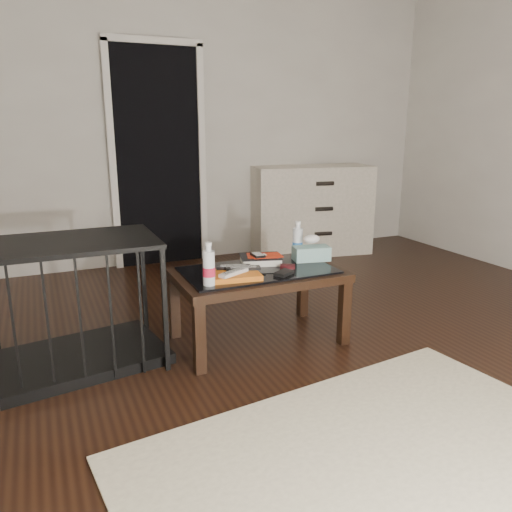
{
  "coord_description": "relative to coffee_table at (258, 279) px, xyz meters",
  "views": [
    {
      "loc": [
        -1.47,
        -2.22,
        1.31
      ],
      "look_at": [
        -0.31,
        0.41,
        0.55
      ],
      "focal_mm": 35.0,
      "sensor_mm": 36.0,
      "label": 1
    }
  ],
  "objects": [
    {
      "name": "remote_black_back",
      "position": [
        -0.17,
        -0.02,
        0.11
      ],
      "size": [
        0.21,
        0.11,
        0.02
      ],
      "primitive_type": "cube",
      "rotation": [
        0.0,
        0.0,
        -0.29
      ],
      "color": "black",
      "rests_on": "magazines"
    },
    {
      "name": "textbook",
      "position": [
        0.07,
        0.12,
        0.09
      ],
      "size": [
        0.3,
        0.26,
        0.05
      ],
      "primitive_type": "cube",
      "rotation": [
        0.0,
        0.0,
        -0.28
      ],
      "color": "black",
      "rests_on": "coffee_table"
    },
    {
      "name": "pet_crate",
      "position": [
        -1.04,
        0.12,
        -0.17
      ],
      "size": [
        0.98,
        0.73,
        0.71
      ],
      "rotation": [
        0.0,
        0.0,
        0.16
      ],
      "color": "black",
      "rests_on": "ground"
    },
    {
      "name": "magazines",
      "position": [
        -0.19,
        -0.1,
        0.08
      ],
      "size": [
        0.31,
        0.25,
        0.03
      ],
      "primitive_type": "cube",
      "rotation": [
        0.0,
        0.0,
        -0.14
      ],
      "color": "#D06413",
      "rests_on": "coffee_table"
    },
    {
      "name": "rug",
      "position": [
        -0.02,
        -1.4,
        -0.39
      ],
      "size": [
        2.17,
        1.73,
        0.01
      ],
      "primitive_type": "cube",
      "rotation": [
        0.0,
        0.0,
        0.12
      ],
      "color": "beige",
      "rests_on": "ground"
    },
    {
      "name": "room_shell",
      "position": [
        0.29,
        -0.42,
        1.22
      ],
      "size": [
        5.0,
        5.0,
        5.0
      ],
      "color": "silver",
      "rests_on": "ground"
    },
    {
      "name": "dresser",
      "position": [
        1.4,
        1.81,
        0.05
      ],
      "size": [
        1.27,
        0.69,
        0.9
      ],
      "rotation": [
        0.0,
        0.0,
        -0.16
      ],
      "color": "beige",
      "rests_on": "ground"
    },
    {
      "name": "flip_phone",
      "position": [
        0.18,
        -0.05,
        0.08
      ],
      "size": [
        0.1,
        0.08,
        0.02
      ],
      "primitive_type": "cube",
      "rotation": [
        0.0,
        0.0,
        -0.49
      ],
      "color": "black",
      "rests_on": "coffee_table"
    },
    {
      "name": "ground",
      "position": [
        0.29,
        -0.42,
        -0.4
      ],
      "size": [
        5.0,
        5.0,
        0.0
      ],
      "primitive_type": "plane",
      "color": "black",
      "rests_on": "ground"
    },
    {
      "name": "water_bottle_right",
      "position": [
        0.36,
        0.17,
        0.18
      ],
      "size": [
        0.07,
        0.07,
        0.24
      ],
      "primitive_type": "cylinder",
      "rotation": [
        0.0,
        0.0,
        0.11
      ],
      "color": "silver",
      "rests_on": "coffee_table"
    },
    {
      "name": "coffee_table",
      "position": [
        0.0,
        0.0,
        0.0
      ],
      "size": [
        1.0,
        0.6,
        0.46
      ],
      "color": "black",
      "rests_on": "ground"
    },
    {
      "name": "remote_black_front",
      "position": [
        -0.12,
        -0.07,
        0.11
      ],
      "size": [
        0.21,
        0.09,
        0.02
      ],
      "primitive_type": "cube",
      "rotation": [
        0.0,
        0.0,
        -0.23
      ],
      "color": "black",
      "rests_on": "magazines"
    },
    {
      "name": "ipod",
      "position": [
        0.05,
        0.1,
        0.12
      ],
      "size": [
        0.07,
        0.11,
        0.02
      ],
      "primitive_type": "cube",
      "rotation": [
        0.0,
        0.0,
        -0.02
      ],
      "color": "black",
      "rests_on": "dvd_mailers"
    },
    {
      "name": "remote_silver",
      "position": [
        -0.21,
        -0.13,
        0.11
      ],
      "size": [
        0.2,
        0.14,
        0.02
      ],
      "primitive_type": "cube",
      "rotation": [
        0.0,
        0.0,
        0.47
      ],
      "color": "silver",
      "rests_on": "magazines"
    },
    {
      "name": "tissue_box",
      "position": [
        0.4,
        0.05,
        0.11
      ],
      "size": [
        0.25,
        0.16,
        0.09
      ],
      "primitive_type": "cube",
      "rotation": [
        0.0,
        0.0,
        -0.19
      ],
      "color": "#21797B",
      "rests_on": "coffee_table"
    },
    {
      "name": "dvd_mailers",
      "position": [
        0.08,
        0.12,
        0.11
      ],
      "size": [
        0.22,
        0.19,
        0.01
      ],
      "primitive_type": "cube",
      "rotation": [
        0.0,
        0.0,
        -0.33
      ],
      "color": "red",
      "rests_on": "textbook"
    },
    {
      "name": "doorway",
      "position": [
        -0.11,
        2.04,
        0.63
      ],
      "size": [
        0.9,
        0.08,
        2.07
      ],
      "color": "black",
      "rests_on": "ground"
    },
    {
      "name": "water_bottle_left",
      "position": [
        -0.37,
        -0.17,
        0.18
      ],
      "size": [
        0.08,
        0.08,
        0.24
      ],
      "primitive_type": "cylinder",
      "rotation": [
        0.0,
        0.0,
        0.17
      ],
      "color": "white",
      "rests_on": "coffee_table"
    },
    {
      "name": "wallet",
      "position": [
        0.09,
        -0.16,
        0.07
      ],
      "size": [
        0.14,
        0.12,
        0.02
      ],
      "primitive_type": "cube",
      "rotation": [
        0.0,
        0.0,
        0.54
      ],
      "color": "black",
      "rests_on": "coffee_table"
    }
  ]
}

